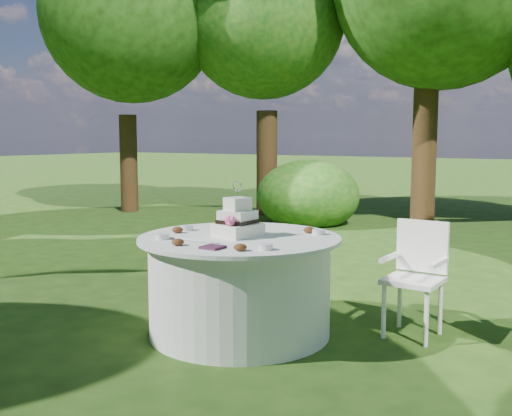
% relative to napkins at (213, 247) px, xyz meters
% --- Properties ---
extents(ground, '(80.00, 80.00, 0.00)m').
position_rel_napkins_xyz_m(ground, '(-0.12, 0.51, -0.78)').
color(ground, '#1D3A10').
rests_on(ground, ground).
extents(napkins, '(0.14, 0.14, 0.02)m').
position_rel_napkins_xyz_m(napkins, '(0.00, 0.00, 0.00)').
color(napkins, '#471E39').
rests_on(napkins, table).
extents(feather_plume, '(0.48, 0.07, 0.01)m').
position_rel_napkins_xyz_m(feather_plume, '(-0.31, 0.18, -0.00)').
color(feather_plume, white).
rests_on(feather_plume, table).
extents(table, '(1.56, 1.56, 0.77)m').
position_rel_napkins_xyz_m(table, '(-0.12, 0.51, -0.39)').
color(table, white).
rests_on(table, ground).
extents(cake, '(0.37, 0.37, 0.42)m').
position_rel_napkins_xyz_m(cake, '(-0.14, 0.51, 0.10)').
color(cake, silver).
rests_on(cake, table).
extents(chair, '(0.43, 0.42, 0.88)m').
position_rel_napkins_xyz_m(chair, '(1.05, 1.24, -0.26)').
color(chair, silver).
rests_on(chair, ground).
extents(votives, '(1.11, 0.93, 0.04)m').
position_rel_napkins_xyz_m(votives, '(-0.19, 0.53, 0.01)').
color(votives, silver).
rests_on(votives, table).
extents(petal_cups, '(0.98, 1.07, 0.05)m').
position_rel_napkins_xyz_m(petal_cups, '(-0.11, 0.33, 0.02)').
color(petal_cups, '#562D16').
rests_on(petal_cups, table).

